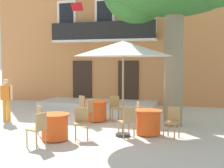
{
  "coord_description": "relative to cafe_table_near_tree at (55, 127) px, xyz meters",
  "views": [
    {
      "loc": [
        4.27,
        -10.34,
        2.23
      ],
      "look_at": [
        0.8,
        1.74,
        1.3
      ],
      "focal_mm": 47.81,
      "sensor_mm": 36.0,
      "label": 1
    }
  ],
  "objects": [
    {
      "name": "cafe_chair_near_tree_2",
      "position": [
        -0.1,
        -0.75,
        0.14
      ],
      "size": [
        0.48,
        0.48,
        0.91
      ],
      "color": "tan",
      "rests_on": "ground"
    },
    {
      "name": "pedestrian_near_entrance",
      "position": [
        -2.99,
        1.97,
        0.51
      ],
      "size": [
        0.53,
        0.26,
        1.6
      ],
      "color": "gold",
      "rests_on": "ground"
    },
    {
      "name": "cafe_chair_front_2",
      "position": [
        -0.4,
        3.31,
        0.14
      ],
      "size": [
        0.56,
        0.56,
        0.91
      ],
      "color": "tan",
      "rests_on": "ground"
    },
    {
      "name": "cafe_umbrella",
      "position": [
        1.74,
        1.0,
        2.22
      ],
      "size": [
        2.9,
        2.9,
        2.85
      ],
      "color": "#997A56",
      "rests_on": "ground"
    },
    {
      "name": "cafe_table_middle",
      "position": [
        2.45,
        1.37,
        0.0
      ],
      "size": [
        0.86,
        0.86,
        0.76
      ],
      "color": "#EA561E",
      "rests_on": "ground"
    },
    {
      "name": "cafe_chair_front_0",
      "position": [
        0.18,
        2.18,
        0.14
      ],
      "size": [
        0.47,
        0.47,
        0.91
      ],
      "color": "tan",
      "rests_on": "ground"
    },
    {
      "name": "cafe_chair_front_1",
      "position": [
        0.85,
        3.39,
        0.14
      ],
      "size": [
        0.55,
        0.55,
        0.91
      ],
      "color": "tan",
      "rests_on": "ground"
    },
    {
      "name": "ground_plane",
      "position": [
        -0.4,
        2.75,
        -0.39
      ],
      "size": [
        120.0,
        120.0,
        0.0
      ],
      "primitive_type": "plane",
      "color": "beige"
    },
    {
      "name": "entrance_step_platform",
      "position": [
        -0.92,
        6.58,
        -0.27
      ],
      "size": [
        5.73,
        2.35,
        0.25
      ],
      "primitive_type": "cube",
      "color": "silver",
      "rests_on": "ground"
    },
    {
      "name": "building_facade",
      "position": [
        -0.92,
        9.74,
        3.36
      ],
      "size": [
        13.0,
        5.09,
        7.5
      ],
      "color": "#CC844C",
      "rests_on": "ground"
    },
    {
      "name": "cafe_chair_near_tree_1",
      "position": [
        -0.62,
        0.43,
        0.14
      ],
      "size": [
        0.56,
        0.56,
        0.91
      ],
      "color": "tan",
      "rests_on": "ground"
    },
    {
      "name": "cafe_chair_near_tree_0",
      "position": [
        0.67,
        0.35,
        0.14
      ],
      "size": [
        0.52,
        0.52,
        0.91
      ],
      "color": "tan",
      "rests_on": "ground"
    },
    {
      "name": "cafe_chair_middle_0",
      "position": [
        3.19,
        1.22,
        0.14
      ],
      "size": [
        0.5,
        0.5,
        0.91
      ],
      "color": "tan",
      "rests_on": "ground"
    },
    {
      "name": "cafe_table_near_tree",
      "position": [
        0.0,
        0.0,
        0.0
      ],
      "size": [
        0.86,
        0.86,
        0.76
      ],
      "color": "#EA561E",
      "rests_on": "ground"
    },
    {
      "name": "cafe_table_front",
      "position": [
        0.25,
        2.93,
        0.0
      ],
      "size": [
        0.86,
        0.86,
        0.76
      ],
      "color": "#EA561E",
      "rests_on": "ground"
    },
    {
      "name": "cafe_chair_middle_2",
      "position": [
        1.92,
        0.84,
        0.14
      ],
      "size": [
        0.56,
        0.56,
        0.91
      ],
      "color": "tan",
      "rests_on": "ground"
    },
    {
      "name": "cafe_chair_middle_1",
      "position": [
        2.11,
        2.05,
        0.14
      ],
      "size": [
        0.52,
        0.52,
        0.91
      ],
      "color": "tan",
      "rests_on": "ground"
    }
  ]
}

